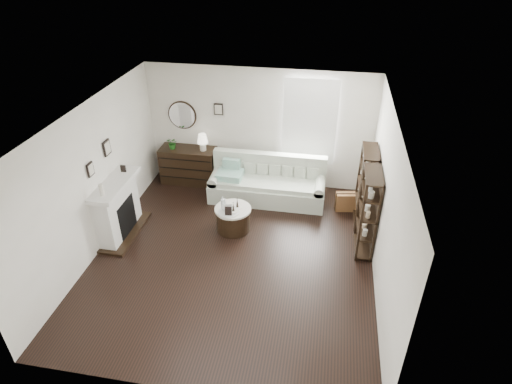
% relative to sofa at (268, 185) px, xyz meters
% --- Properties ---
extents(room, '(5.50, 5.50, 5.50)m').
position_rel_sofa_xyz_m(room, '(0.43, 0.62, 1.28)').
color(room, black).
rests_on(room, ground).
extents(fireplace, '(0.50, 1.40, 1.84)m').
position_rel_sofa_xyz_m(fireplace, '(-2.62, -1.78, 0.22)').
color(fireplace, silver).
rests_on(fireplace, ground).
extents(shelf_unit_far, '(0.30, 0.80, 1.60)m').
position_rel_sofa_xyz_m(shelf_unit_far, '(2.02, -0.53, 0.48)').
color(shelf_unit_far, black).
rests_on(shelf_unit_far, ground).
extents(shelf_unit_near, '(0.30, 0.80, 1.60)m').
position_rel_sofa_xyz_m(shelf_unit_near, '(2.02, -1.43, 0.48)').
color(shelf_unit_near, black).
rests_on(shelf_unit_near, ground).
extents(sofa, '(2.49, 0.86, 0.97)m').
position_rel_sofa_xyz_m(sofa, '(0.00, 0.00, 0.00)').
color(sofa, beige).
rests_on(sofa, ground).
extents(quilt, '(0.57, 0.47, 0.14)m').
position_rel_sofa_xyz_m(quilt, '(-0.81, -0.12, 0.25)').
color(quilt, '#227E5F').
rests_on(quilt, sofa).
extents(suitcase, '(0.62, 0.30, 0.40)m').
position_rel_sofa_xyz_m(suitcase, '(1.80, -0.17, -0.12)').
color(suitcase, brown).
rests_on(suitcase, ground).
extents(dresser, '(1.28, 0.55, 0.85)m').
position_rel_sofa_xyz_m(dresser, '(-1.91, 0.39, 0.10)').
color(dresser, black).
rests_on(dresser, ground).
extents(table_lamp, '(0.31, 0.31, 0.39)m').
position_rel_sofa_xyz_m(table_lamp, '(-1.54, 0.39, 0.72)').
color(table_lamp, white).
rests_on(table_lamp, dresser).
extents(potted_plant, '(0.31, 0.30, 0.28)m').
position_rel_sofa_xyz_m(potted_plant, '(-2.23, 0.34, 0.67)').
color(potted_plant, '#1F5D1A').
rests_on(potted_plant, dresser).
extents(drum_table, '(0.71, 0.71, 0.50)m').
position_rel_sofa_xyz_m(drum_table, '(-0.49, -1.28, -0.07)').
color(drum_table, black).
rests_on(drum_table, ground).
extents(pedestal_table, '(0.42, 0.42, 0.51)m').
position_rel_sofa_xyz_m(pedestal_table, '(-0.54, -1.41, 0.15)').
color(pedestal_table, silver).
rests_on(pedestal_table, ground).
extents(eiffel_drum, '(0.13, 0.13, 0.19)m').
position_rel_sofa_xyz_m(eiffel_drum, '(-0.41, -1.23, 0.27)').
color(eiffel_drum, black).
rests_on(eiffel_drum, drum_table).
extents(bottle_drum, '(0.07, 0.07, 0.29)m').
position_rel_sofa_xyz_m(bottle_drum, '(-0.67, -1.36, 0.32)').
color(bottle_drum, silver).
rests_on(bottle_drum, drum_table).
extents(card_frame_drum, '(0.16, 0.09, 0.19)m').
position_rel_sofa_xyz_m(card_frame_drum, '(-0.54, -1.46, 0.27)').
color(card_frame_drum, silver).
rests_on(card_frame_drum, drum_table).
extents(eiffel_ped, '(0.13, 0.13, 0.19)m').
position_rel_sofa_xyz_m(eiffel_ped, '(-0.45, -1.39, 0.28)').
color(eiffel_ped, black).
rests_on(eiffel_ped, pedestal_table).
extents(flask_ped, '(0.14, 0.14, 0.27)m').
position_rel_sofa_xyz_m(flask_ped, '(-0.61, -1.40, 0.32)').
color(flask_ped, silver).
rests_on(flask_ped, pedestal_table).
extents(card_frame_ped, '(0.14, 0.07, 0.17)m').
position_rel_sofa_xyz_m(card_frame_ped, '(-0.52, -1.52, 0.28)').
color(card_frame_ped, black).
rests_on(card_frame_ped, pedestal_table).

